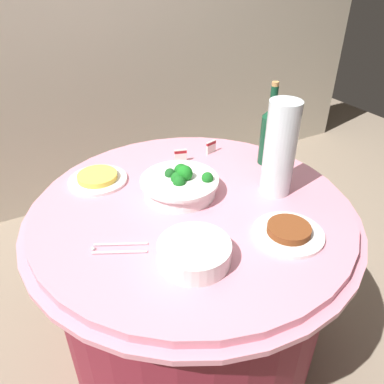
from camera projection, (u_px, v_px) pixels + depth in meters
name	position (u px, v px, depth m)	size (l,w,h in m)	color
ground_plane	(192.00, 338.00, 1.73)	(6.00, 6.00, 0.00)	gray
buffet_table	(192.00, 279.00, 1.53)	(1.16, 1.16, 0.74)	maroon
broccoli_bowl	(180.00, 185.00, 1.37)	(0.28, 0.28, 0.11)	white
plate_stack	(194.00, 253.00, 1.08)	(0.21, 0.21, 0.06)	white
wine_bottle	(270.00, 134.00, 1.51)	(0.07, 0.07, 0.34)	#104228
decorative_fruit_vase	(280.00, 151.00, 1.31)	(0.11, 0.11, 0.34)	silver
serving_tongs	(118.00, 248.00, 1.13)	(0.16, 0.11, 0.01)	silver
food_plate_fried_egg	(98.00, 178.00, 1.45)	(0.22, 0.22, 0.03)	white
food_plate_stir_fry	(288.00, 232.00, 1.18)	(0.22, 0.22, 0.04)	white
label_placard_front	(181.00, 155.00, 1.57)	(0.05, 0.02, 0.05)	white
label_placard_mid	(211.00, 146.00, 1.64)	(0.05, 0.02, 0.05)	white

